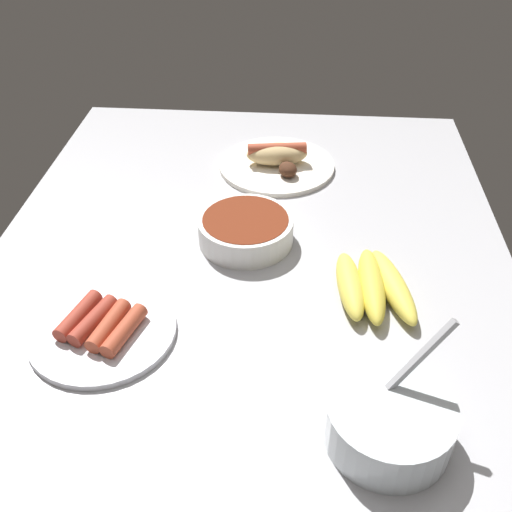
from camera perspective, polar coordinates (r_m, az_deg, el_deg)
ground_plane at (r=101.54cm, az=-0.75°, el=-1.33°), size 120.00×90.00×3.00cm
bowl_chili at (r=104.02cm, az=-1.00°, el=2.62°), size 16.70×16.70×4.81cm
plate_hotdog_assembled at (r=126.72cm, az=2.05°, el=9.13°), size 24.41×24.41×5.61cm
bowl_coleslaw at (r=75.64cm, az=12.68°, el=-15.14°), size 15.57×15.57×15.89cm
plate_sausages at (r=90.34cm, az=-14.56°, el=-6.75°), size 21.62×21.62×3.40cm
banana_bunch at (r=95.05cm, az=11.09°, el=-2.78°), size 18.41×13.59×3.85cm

